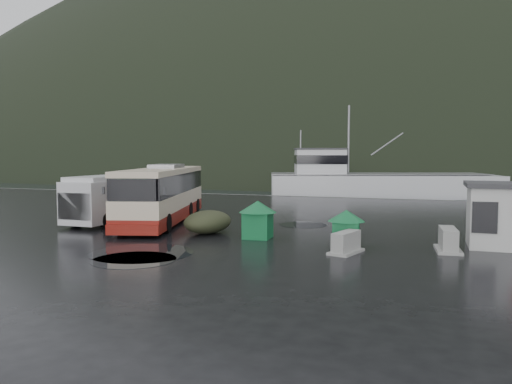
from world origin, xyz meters
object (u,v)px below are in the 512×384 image
(jersey_barrier_a, at_px, (448,251))
(fishing_trawler, at_px, (377,192))
(dome_tent, at_px, (208,233))
(ticket_kiosk, at_px, (508,248))
(waste_bin_left, at_px, (346,246))
(jersey_barrier_b, at_px, (346,253))
(coach_bus, at_px, (163,222))
(waste_bin_right, at_px, (258,238))
(white_van, at_px, (112,222))

(jersey_barrier_a, height_order, fishing_trawler, fishing_trawler)
(dome_tent, xyz_separation_m, ticket_kiosk, (12.51, 0.34, 0.00))
(waste_bin_left, relative_size, jersey_barrier_b, 0.91)
(dome_tent, bearing_deg, jersey_barrier_b, -21.68)
(waste_bin_left, distance_m, jersey_barrier_a, 3.76)
(ticket_kiosk, xyz_separation_m, jersey_barrier_a, (-2.26, -1.44, 0.00))
(waste_bin_left, xyz_separation_m, fishing_trawler, (-1.18, 29.31, 0.00))
(coach_bus, relative_size, waste_bin_right, 6.75)
(waste_bin_right, relative_size, ticket_kiosk, 0.50)
(jersey_barrier_a, relative_size, fishing_trawler, 0.07)
(dome_tent, relative_size, jersey_barrier_b, 1.68)
(jersey_barrier_b, bearing_deg, ticket_kiosk, 27.15)
(waste_bin_left, height_order, dome_tent, waste_bin_left)
(ticket_kiosk, relative_size, jersey_barrier_a, 1.85)
(waste_bin_left, distance_m, dome_tent, 6.62)
(waste_bin_left, bearing_deg, waste_bin_right, 168.80)
(dome_tent, distance_m, fishing_trawler, 28.47)
(jersey_barrier_b, bearing_deg, coach_bus, 152.88)
(coach_bus, distance_m, jersey_barrier_b, 11.71)
(waste_bin_left, height_order, waste_bin_right, waste_bin_right)
(dome_tent, relative_size, jersey_barrier_a, 1.53)
(ticket_kiosk, bearing_deg, waste_bin_right, -173.76)
(ticket_kiosk, bearing_deg, coach_bus, 172.80)
(fishing_trawler, bearing_deg, jersey_barrier_a, -97.52)
(dome_tent, bearing_deg, coach_bus, 144.39)
(coach_bus, distance_m, waste_bin_left, 11.00)
(white_van, bearing_deg, jersey_barrier_b, -17.72)
(coach_bus, bearing_deg, waste_bin_left, -36.32)
(white_van, bearing_deg, waste_bin_left, -12.54)
(waste_bin_left, distance_m, fishing_trawler, 29.34)
(waste_bin_right, relative_size, jersey_barrier_a, 0.93)
(dome_tent, bearing_deg, waste_bin_left, -11.65)
(dome_tent, xyz_separation_m, jersey_barrier_b, (6.67, -2.65, 0.00))
(white_van, distance_m, fishing_trawler, 28.68)
(ticket_kiosk, bearing_deg, jersey_barrier_a, -146.46)
(ticket_kiosk, height_order, jersey_barrier_a, ticket_kiosk)
(waste_bin_right, bearing_deg, white_van, 165.44)
(coach_bus, distance_m, jersey_barrier_a, 14.50)
(jersey_barrier_b, relative_size, fishing_trawler, 0.07)
(coach_bus, bearing_deg, jersey_barrier_b, -41.99)
(waste_bin_left, height_order, ticket_kiosk, ticket_kiosk)
(white_van, xyz_separation_m, jersey_barrier_a, (16.52, -2.84, 0.00))
(waste_bin_left, relative_size, dome_tent, 0.54)
(coach_bus, distance_m, waste_bin_right, 7.13)
(waste_bin_left, xyz_separation_m, waste_bin_right, (-3.89, 0.77, 0.00))
(waste_bin_left, distance_m, jersey_barrier_b, 1.33)
(ticket_kiosk, bearing_deg, jersey_barrier_b, -151.84)
(ticket_kiosk, height_order, fishing_trawler, fishing_trawler)
(white_van, distance_m, waste_bin_right, 9.17)
(coach_bus, distance_m, white_van, 2.70)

